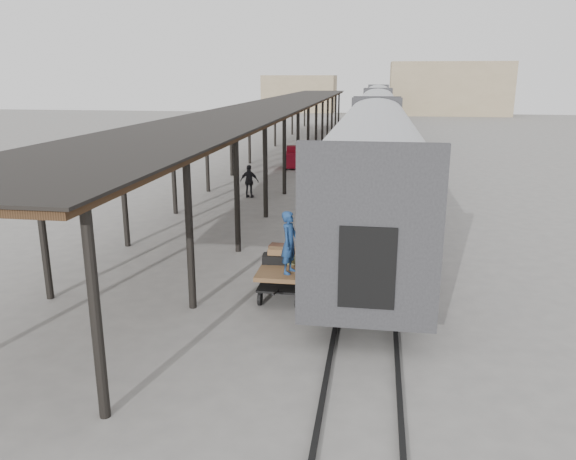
% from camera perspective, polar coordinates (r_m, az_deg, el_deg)
% --- Properties ---
extents(ground, '(160.00, 160.00, 0.00)m').
position_cam_1_polar(ground, '(16.70, -3.03, -5.46)').
color(ground, slate).
rests_on(ground, ground).
extents(train, '(3.45, 76.01, 4.01)m').
position_cam_1_polar(train, '(49.15, 9.00, 11.44)').
color(train, silver).
rests_on(train, ground).
extents(canopy, '(4.90, 64.30, 4.15)m').
position_cam_1_polar(canopy, '(39.86, -0.73, 12.63)').
color(canopy, '#422B19').
rests_on(canopy, ground).
extents(rails, '(1.54, 150.00, 0.12)m').
position_cam_1_polar(rails, '(49.60, 8.89, 8.42)').
color(rails, black).
rests_on(rails, ground).
extents(building_far, '(18.00, 10.00, 8.00)m').
position_cam_1_polar(building_far, '(93.88, 15.97, 13.66)').
color(building_far, tan).
rests_on(building_far, ground).
extents(building_left, '(12.00, 8.00, 6.00)m').
position_cam_1_polar(building_left, '(98.20, 1.21, 13.70)').
color(building_left, tan).
rests_on(building_left, ground).
extents(baggage_cart, '(1.25, 2.40, 0.86)m').
position_cam_1_polar(baggage_cart, '(15.75, -0.40, -4.23)').
color(baggage_cart, brown).
rests_on(baggage_cart, ground).
extents(suitcase_stack, '(1.24, 1.12, 0.42)m').
position_cam_1_polar(suitcase_stack, '(16.01, -0.58, -2.50)').
color(suitcase_stack, '#313134').
rests_on(suitcase_stack, baggage_cart).
extents(luggage_tug, '(1.16, 1.72, 1.43)m').
position_cam_1_polar(luggage_tug, '(37.40, 0.56, 7.29)').
color(luggage_tug, maroon).
rests_on(luggage_tug, ground).
extents(porter, '(0.54, 0.69, 1.68)m').
position_cam_1_polar(porter, '(14.78, 0.14, -1.27)').
color(porter, navy).
rests_on(porter, baggage_cart).
extents(pedestrian, '(1.02, 0.53, 1.66)m').
position_cam_1_polar(pedestrian, '(28.28, -3.94, 4.96)').
color(pedestrian, black).
rests_on(pedestrian, ground).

